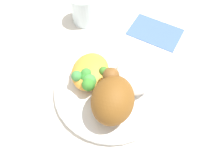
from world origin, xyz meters
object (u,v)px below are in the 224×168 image
Objects in this scene: water_glass at (85,8)px; napkin at (155,32)px; rice_pile at (136,73)px; roasted_chicken at (113,99)px; mac_cheese_with_broccoli at (90,73)px; plate at (112,88)px.

water_glass is 0.19m from napkin.
roasted_chicken is at bearing 157.63° from rice_pile.
rice_pile is 1.05× the size of mac_cheese_with_broccoli.
napkin is (-0.01, -0.19, -0.04)m from water_glass.
roasted_chicken is 1.02× the size of rice_pile.
rice_pile is 0.80× the size of napkin.
napkin is at bearing -92.12° from water_glass.
rice_pile is at bearing -137.15° from water_glass.
plate is 0.24m from water_glass.
roasted_chicken is 1.41× the size of water_glass.
water_glass reaches higher than napkin.
mac_cheese_with_broccoli is 0.23m from napkin.
rice_pile is (0.08, -0.03, -0.02)m from roasted_chicken.
roasted_chicken is at bearing -133.33° from mac_cheese_with_broccoli.
mac_cheese_with_broccoli is 0.76× the size of napkin.
napkin is (0.20, -0.07, -0.01)m from plate.
roasted_chicken is at bearing 165.93° from napkin.
water_glass is (0.19, 0.07, 0.00)m from mac_cheese_with_broccoli.
rice_pile is 1.38× the size of water_glass.
plate is at bearing 159.43° from napkin.
plate is 2.36× the size of rice_pile.
rice_pile is (0.03, -0.04, 0.03)m from plate.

